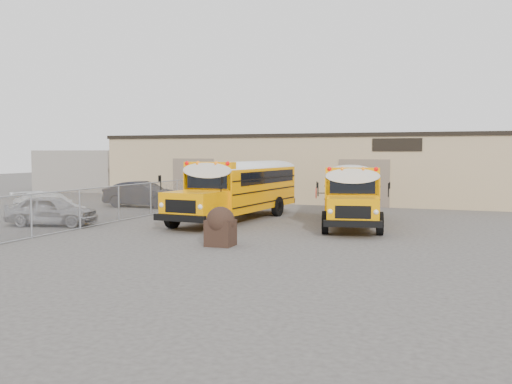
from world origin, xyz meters
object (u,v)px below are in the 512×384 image
(tarp_bundle, at_px, (220,226))
(car_dark, at_px, (143,194))
(school_bus_left, at_px, (286,180))
(school_bus_right, at_px, (350,183))
(car_white, at_px, (49,206))
(car_silver, at_px, (52,211))

(tarp_bundle, distance_m, car_dark, 15.96)
(school_bus_left, relative_size, car_dark, 2.16)
(school_bus_right, relative_size, car_white, 2.00)
(school_bus_left, xyz_separation_m, car_silver, (-7.72, -11.74, -1.04))
(tarp_bundle, bearing_deg, car_dark, 132.14)
(school_bus_left, relative_size, school_bus_right, 1.07)
(school_bus_left, xyz_separation_m, tarp_bundle, (2.06, -14.18, -1.01))
(car_white, bearing_deg, car_dark, 15.91)
(school_bus_right, height_order, car_white, school_bus_right)
(car_dark, bearing_deg, school_bus_right, -83.07)
(car_silver, distance_m, car_dark, 9.44)
(tarp_bundle, bearing_deg, car_silver, 165.99)
(tarp_bundle, height_order, car_dark, car_dark)
(tarp_bundle, xyz_separation_m, car_white, (-11.28, 4.01, -0.03))
(school_bus_right, relative_size, car_dark, 2.03)
(school_bus_left, height_order, car_silver, school_bus_left)
(school_bus_left, height_order, car_dark, school_bus_left)
(car_silver, relative_size, car_white, 0.85)
(car_silver, height_order, car_dark, car_dark)
(school_bus_right, bearing_deg, school_bus_left, 179.70)
(car_silver, bearing_deg, car_dark, -6.94)
(car_dark, bearing_deg, car_silver, -177.88)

